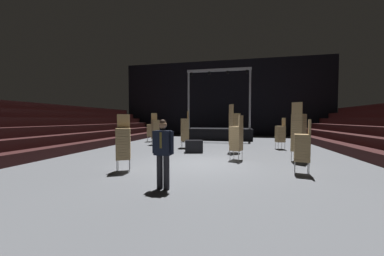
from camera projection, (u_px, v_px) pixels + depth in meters
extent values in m
cube|color=#515459|center=(199.00, 165.00, 8.14)|extent=(22.00, 30.00, 0.10)
cube|color=black|center=(223.00, 98.00, 22.64)|extent=(22.00, 0.30, 8.00)
cube|color=black|center=(67.00, 149.00, 10.52)|extent=(0.75, 24.00, 0.45)
cube|color=black|center=(54.00, 140.00, 10.65)|extent=(0.75, 24.00, 0.45)
cube|color=black|center=(42.00, 131.00, 10.79)|extent=(0.75, 24.00, 0.45)
cube|color=black|center=(29.00, 122.00, 10.93)|extent=(0.75, 24.00, 0.45)
cube|color=black|center=(17.00, 113.00, 11.06)|extent=(0.75, 24.00, 0.45)
cube|color=black|center=(6.00, 105.00, 11.20)|extent=(0.75, 24.00, 0.45)
cube|color=black|center=(219.00, 134.00, 18.00)|extent=(5.39, 2.65, 0.94)
cylinder|color=#9EA0A8|center=(189.00, 100.00, 17.34)|extent=(0.16, 0.16, 4.70)
cylinder|color=#9EA0A8|center=(250.00, 99.00, 16.33)|extent=(0.16, 0.16, 4.70)
cube|color=#9EA0A8|center=(219.00, 70.00, 16.74)|extent=(5.09, 0.20, 0.20)
cylinder|color=black|center=(192.00, 74.00, 17.20)|extent=(0.18, 0.18, 0.22)
cylinder|color=black|center=(209.00, 73.00, 16.90)|extent=(0.18, 0.18, 0.22)
cylinder|color=black|center=(228.00, 72.00, 16.60)|extent=(0.18, 0.18, 0.22)
cylinder|color=black|center=(247.00, 72.00, 16.30)|extent=(0.18, 0.18, 0.22)
cylinder|color=black|center=(166.00, 172.00, 5.11)|extent=(0.15, 0.15, 0.84)
cylinder|color=black|center=(160.00, 172.00, 5.16)|extent=(0.15, 0.15, 0.84)
cube|color=silver|center=(162.00, 143.00, 5.05)|extent=(0.19, 0.12, 0.59)
cube|color=black|center=(163.00, 143.00, 5.11)|extent=(0.42, 0.27, 0.59)
cube|color=brown|center=(161.00, 140.00, 5.00)|extent=(0.06, 0.02, 0.38)
cylinder|color=black|center=(172.00, 143.00, 5.03)|extent=(0.11, 0.11, 0.55)
cylinder|color=black|center=(154.00, 142.00, 5.18)|extent=(0.11, 0.11, 0.55)
sphere|color=#936B4C|center=(163.00, 125.00, 5.09)|extent=(0.20, 0.20, 0.20)
sphere|color=black|center=(163.00, 123.00, 5.09)|extent=(0.16, 0.16, 0.16)
cylinder|color=#B2B5BA|center=(182.00, 145.00, 12.44)|extent=(0.02, 0.02, 0.40)
cylinder|color=#B2B5BA|center=(181.00, 144.00, 12.81)|extent=(0.02, 0.02, 0.40)
cylinder|color=#B2B5BA|center=(188.00, 145.00, 12.51)|extent=(0.02, 0.02, 0.40)
cylinder|color=#B2B5BA|center=(187.00, 144.00, 12.88)|extent=(0.02, 0.02, 0.40)
cube|color=#A38456|center=(185.00, 140.00, 12.65)|extent=(0.57, 0.57, 0.08)
cube|color=#A38456|center=(185.00, 139.00, 12.64)|extent=(0.57, 0.57, 0.08)
cube|color=#A38456|center=(185.00, 138.00, 12.64)|extent=(0.57, 0.57, 0.08)
cube|color=#A38456|center=(185.00, 136.00, 12.64)|extent=(0.57, 0.57, 0.08)
cube|color=#A38456|center=(185.00, 135.00, 12.63)|extent=(0.57, 0.57, 0.08)
cube|color=#A38456|center=(185.00, 133.00, 12.63)|extent=(0.57, 0.57, 0.08)
cube|color=#A38456|center=(185.00, 132.00, 12.63)|extent=(0.57, 0.57, 0.08)
cube|color=#A38456|center=(185.00, 131.00, 12.62)|extent=(0.57, 0.57, 0.08)
cube|color=#A38456|center=(185.00, 129.00, 12.62)|extent=(0.57, 0.57, 0.08)
cube|color=#A38456|center=(185.00, 128.00, 12.62)|extent=(0.57, 0.57, 0.08)
cube|color=#A38456|center=(185.00, 126.00, 12.61)|extent=(0.57, 0.57, 0.08)
cube|color=#A38456|center=(185.00, 125.00, 12.61)|extent=(0.57, 0.57, 0.08)
cube|color=#A38456|center=(185.00, 123.00, 12.61)|extent=(0.57, 0.57, 0.08)
cube|color=#A38456|center=(185.00, 122.00, 12.60)|extent=(0.57, 0.57, 0.08)
cube|color=#A38456|center=(185.00, 121.00, 12.60)|extent=(0.57, 0.57, 0.08)
cube|color=#A38456|center=(185.00, 119.00, 12.60)|extent=(0.57, 0.57, 0.08)
cube|color=#A38456|center=(188.00, 115.00, 12.62)|extent=(0.20, 0.39, 0.46)
cylinder|color=#B2B5BA|center=(295.00, 168.00, 6.46)|extent=(0.02, 0.02, 0.40)
cylinder|color=#B2B5BA|center=(294.00, 166.00, 6.81)|extent=(0.02, 0.02, 0.40)
cylinder|color=#B2B5BA|center=(309.00, 170.00, 6.31)|extent=(0.02, 0.02, 0.40)
cylinder|color=#B2B5BA|center=(308.00, 167.00, 6.66)|extent=(0.02, 0.02, 0.40)
cube|color=#A38456|center=(302.00, 160.00, 6.55)|extent=(0.52, 0.52, 0.08)
cube|color=#A38456|center=(302.00, 157.00, 6.55)|extent=(0.52, 0.52, 0.08)
cube|color=#A38456|center=(302.00, 155.00, 6.54)|extent=(0.52, 0.52, 0.08)
cube|color=#A38456|center=(302.00, 152.00, 6.54)|extent=(0.52, 0.52, 0.08)
cube|color=#A38456|center=(302.00, 149.00, 6.54)|extent=(0.52, 0.52, 0.08)
cube|color=#A38456|center=(302.00, 146.00, 6.53)|extent=(0.52, 0.52, 0.08)
cube|color=#A38456|center=(302.00, 144.00, 6.53)|extent=(0.52, 0.52, 0.08)
cube|color=#A38456|center=(302.00, 141.00, 6.53)|extent=(0.52, 0.52, 0.08)
cube|color=#A38456|center=(302.00, 138.00, 6.52)|extent=(0.52, 0.52, 0.08)
cube|color=#A38456|center=(302.00, 135.00, 6.52)|extent=(0.52, 0.52, 0.08)
cube|color=#A38456|center=(310.00, 127.00, 6.43)|extent=(0.14, 0.41, 0.46)
cylinder|color=#B2B5BA|center=(295.00, 155.00, 8.85)|extent=(0.02, 0.02, 0.40)
cylinder|color=#B2B5BA|center=(305.00, 156.00, 8.56)|extent=(0.02, 0.02, 0.40)
cylinder|color=#B2B5BA|center=(291.00, 156.00, 8.60)|extent=(0.02, 0.02, 0.40)
cylinder|color=#B2B5BA|center=(301.00, 158.00, 8.31)|extent=(0.02, 0.02, 0.40)
cube|color=#A38456|center=(298.00, 150.00, 8.57)|extent=(0.62, 0.62, 0.08)
cube|color=#A38456|center=(298.00, 148.00, 8.57)|extent=(0.62, 0.62, 0.08)
cube|color=#A38456|center=(298.00, 146.00, 8.56)|extent=(0.62, 0.62, 0.08)
cube|color=#A38456|center=(298.00, 144.00, 8.56)|extent=(0.62, 0.62, 0.08)
cube|color=#A38456|center=(298.00, 142.00, 8.56)|extent=(0.62, 0.62, 0.08)
cube|color=#A38456|center=(298.00, 140.00, 8.55)|extent=(0.62, 0.62, 0.08)
cube|color=#A38456|center=(299.00, 138.00, 8.55)|extent=(0.62, 0.62, 0.08)
cube|color=#A38456|center=(299.00, 136.00, 8.54)|extent=(0.62, 0.62, 0.08)
cube|color=#A38456|center=(299.00, 134.00, 8.54)|extent=(0.62, 0.62, 0.08)
cube|color=#A38456|center=(299.00, 132.00, 8.54)|extent=(0.62, 0.62, 0.08)
cube|color=#A38456|center=(299.00, 130.00, 8.53)|extent=(0.62, 0.62, 0.08)
cube|color=#A38456|center=(299.00, 128.00, 8.53)|extent=(0.62, 0.62, 0.08)
cube|color=#A38456|center=(299.00, 125.00, 8.53)|extent=(0.62, 0.62, 0.08)
cube|color=#A38456|center=(299.00, 123.00, 8.52)|extent=(0.62, 0.62, 0.08)
cube|color=#A38456|center=(299.00, 121.00, 8.52)|extent=(0.62, 0.62, 0.08)
cube|color=#A38456|center=(299.00, 119.00, 8.52)|extent=(0.62, 0.62, 0.08)
cube|color=#A38456|center=(299.00, 117.00, 8.51)|extent=(0.62, 0.62, 0.08)
cube|color=#A38456|center=(299.00, 115.00, 8.51)|extent=(0.62, 0.62, 0.08)
cube|color=#A38456|center=(297.00, 108.00, 8.37)|extent=(0.35, 0.29, 0.46)
cylinder|color=#B2B5BA|center=(129.00, 166.00, 6.77)|extent=(0.02, 0.02, 0.40)
cylinder|color=#B2B5BA|center=(117.00, 167.00, 6.68)|extent=(0.02, 0.02, 0.40)
cylinder|color=#B2B5BA|center=(130.00, 164.00, 7.14)|extent=(0.02, 0.02, 0.40)
cylinder|color=#B2B5BA|center=(118.00, 164.00, 7.04)|extent=(0.02, 0.02, 0.40)
cube|color=#A38456|center=(124.00, 158.00, 6.90)|extent=(0.59, 0.59, 0.08)
cube|color=#A38456|center=(123.00, 155.00, 6.89)|extent=(0.59, 0.59, 0.08)
cube|color=#A38456|center=(123.00, 153.00, 6.89)|extent=(0.59, 0.59, 0.08)
cube|color=#A38456|center=(123.00, 150.00, 6.89)|extent=(0.59, 0.59, 0.08)
cube|color=#A38456|center=(123.00, 148.00, 6.88)|extent=(0.59, 0.59, 0.08)
cube|color=#A38456|center=(123.00, 145.00, 6.88)|extent=(0.59, 0.59, 0.08)
cube|color=#A38456|center=(123.00, 142.00, 6.88)|extent=(0.59, 0.59, 0.08)
cube|color=#A38456|center=(123.00, 140.00, 6.87)|extent=(0.59, 0.59, 0.08)
cube|color=#A38456|center=(123.00, 137.00, 6.87)|extent=(0.59, 0.59, 0.08)
cube|color=#A38456|center=(123.00, 135.00, 6.87)|extent=(0.59, 0.59, 0.08)
cube|color=#A38456|center=(123.00, 132.00, 6.86)|extent=(0.59, 0.59, 0.08)
cube|color=#A38456|center=(123.00, 129.00, 6.86)|extent=(0.59, 0.59, 0.08)
cube|color=#A38456|center=(123.00, 121.00, 7.04)|extent=(0.39, 0.22, 0.46)
cylinder|color=#B2B5BA|center=(236.00, 148.00, 11.08)|extent=(0.02, 0.02, 0.40)
cylinder|color=#B2B5BA|center=(240.00, 149.00, 10.72)|extent=(0.02, 0.02, 0.40)
cylinder|color=#B2B5BA|center=(229.00, 148.00, 10.96)|extent=(0.02, 0.02, 0.40)
cylinder|color=#B2B5BA|center=(233.00, 149.00, 10.60)|extent=(0.02, 0.02, 0.40)
cube|color=#A38456|center=(234.00, 144.00, 10.83)|extent=(0.60, 0.60, 0.08)
cube|color=#A38456|center=(234.00, 142.00, 10.83)|extent=(0.60, 0.60, 0.08)
cube|color=#A38456|center=(234.00, 141.00, 10.82)|extent=(0.60, 0.60, 0.08)
cube|color=#A38456|center=(234.00, 139.00, 10.82)|extent=(0.60, 0.60, 0.08)
cube|color=#A38456|center=(235.00, 137.00, 10.82)|extent=(0.60, 0.60, 0.08)
cube|color=#A38456|center=(235.00, 136.00, 10.81)|extent=(0.60, 0.60, 0.08)
cube|color=#A38456|center=(235.00, 134.00, 10.81)|extent=(0.60, 0.60, 0.08)
cube|color=#A38456|center=(235.00, 132.00, 10.81)|extent=(0.60, 0.60, 0.08)
cube|color=#A38456|center=(235.00, 131.00, 10.80)|extent=(0.60, 0.60, 0.08)
cube|color=#A38456|center=(235.00, 129.00, 10.80)|extent=(0.60, 0.60, 0.08)
cube|color=#A38456|center=(235.00, 127.00, 10.80)|extent=(0.60, 0.60, 0.08)
cube|color=#A38456|center=(235.00, 126.00, 10.79)|extent=(0.60, 0.60, 0.08)
cube|color=#A38456|center=(235.00, 124.00, 10.79)|extent=(0.60, 0.60, 0.08)
cube|color=#A38456|center=(235.00, 123.00, 10.78)|extent=(0.60, 0.60, 0.08)
cube|color=#A38456|center=(235.00, 121.00, 10.78)|extent=(0.60, 0.60, 0.08)
cube|color=#A38456|center=(235.00, 119.00, 10.78)|extent=(0.60, 0.60, 0.08)
cube|color=#A38456|center=(235.00, 118.00, 10.77)|extent=(0.60, 0.60, 0.08)
cube|color=#A38456|center=(235.00, 116.00, 10.77)|extent=(0.60, 0.60, 0.08)
cube|color=#A38456|center=(235.00, 114.00, 10.77)|extent=(0.60, 0.60, 0.08)
cube|color=#A38456|center=(231.00, 109.00, 10.69)|extent=(0.25, 0.37, 0.46)
cylinder|color=#B2B5BA|center=(147.00, 139.00, 15.99)|extent=(0.02, 0.02, 0.40)
cylinder|color=#B2B5BA|center=(148.00, 139.00, 16.36)|extent=(0.02, 0.02, 0.40)
cylinder|color=#B2B5BA|center=(152.00, 139.00, 16.04)|extent=(0.02, 0.02, 0.40)
cylinder|color=#B2B5BA|center=(153.00, 139.00, 16.41)|extent=(0.02, 0.02, 0.40)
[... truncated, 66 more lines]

